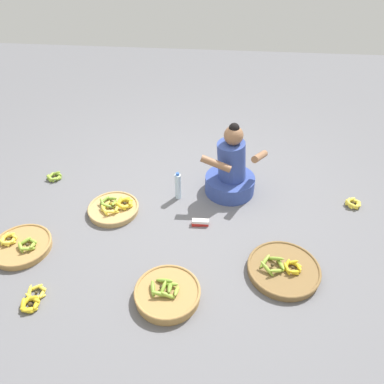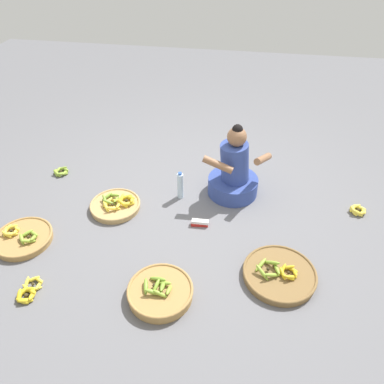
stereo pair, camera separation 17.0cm
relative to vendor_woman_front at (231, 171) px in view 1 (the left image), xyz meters
name	(u,v)px [view 1 (the left image)]	position (x,y,z in m)	size (l,w,h in m)	color
ground_plane	(194,207)	(-0.35, -0.30, -0.26)	(10.00, 10.00, 0.00)	slate
vendor_woman_front	(231,171)	(0.00, 0.00, 0.00)	(0.67, 0.52, 0.80)	#334793
banana_basket_front_left	(283,269)	(0.47, -1.06, -0.22)	(0.61, 0.61, 0.14)	brown
banana_basket_front_center	(167,293)	(-0.45, -1.40, -0.20)	(0.52, 0.52, 0.15)	#A87F47
banana_basket_near_vendor	(114,208)	(-1.14, -0.45, -0.22)	(0.50, 0.50, 0.13)	tan
banana_basket_mid_right	(21,246)	(-1.82, -1.02, -0.22)	(0.52, 0.52, 0.12)	#A87F47
loose_bananas_back_left	(353,203)	(1.25, -0.11, -0.23)	(0.19, 0.19, 0.08)	yellow
loose_bananas_back_center	(32,300)	(-1.48, -1.55, -0.23)	(0.17, 0.29, 0.08)	yellow
loose_bananas_back_right	(54,177)	(-1.94, 0.03, -0.23)	(0.19, 0.19, 0.08)	#8CAD38
water_bottle	(178,186)	(-0.53, -0.16, -0.11)	(0.06, 0.06, 0.31)	silver
packet_carton_stack	(200,222)	(-0.27, -0.55, -0.23)	(0.17, 0.07, 0.06)	red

